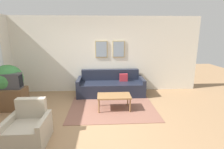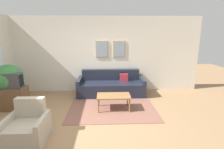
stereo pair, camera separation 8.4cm
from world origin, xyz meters
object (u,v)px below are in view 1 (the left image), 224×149
couch (111,86)px  tv (10,81)px  armchair (28,129)px  coffee_table (114,97)px  potted_plant_tall (8,80)px

couch → tv: (-2.84, -1.08, 0.53)m
tv → armchair: 2.00m
couch → coffee_table: size_ratio=2.47×
couch → potted_plant_tall: potted_plant_tall is taller
coffee_table → armchair: size_ratio=1.14×
coffee_table → armchair: (-1.80, -1.40, -0.11)m
armchair → potted_plant_tall: potted_plant_tall is taller
potted_plant_tall → coffee_table: bearing=-7.8°
couch → tv: tv is taller
tv → potted_plant_tall: potted_plant_tall is taller
couch → armchair: bearing=-123.6°
tv → potted_plant_tall: size_ratio=0.50×
coffee_table → potted_plant_tall: (-3.03, 0.42, 0.42)m
couch → tv: 3.09m
coffee_table → potted_plant_tall: potted_plant_tall is taller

